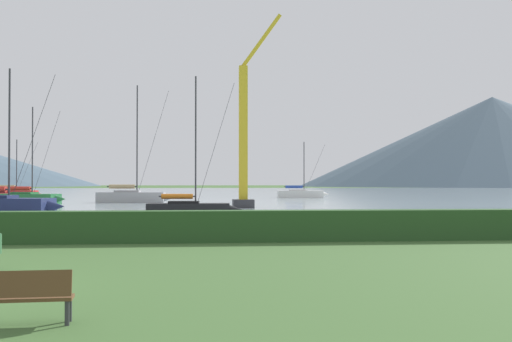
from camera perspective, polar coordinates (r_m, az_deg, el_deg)
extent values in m
cube|color=#8C9EA3|center=(152.40, -8.00, -1.92)|extent=(320.00, 246.00, 0.00)
cube|color=#284C23|center=(26.99, -18.51, -4.78)|extent=(80.00, 1.20, 1.28)
cube|color=#9E9EA3|center=(78.00, -11.07, -2.33)|extent=(8.09, 3.21, 1.25)
cone|color=#9E9EA3|center=(77.43, -7.75, -2.34)|extent=(1.42, 1.14, 1.06)
cube|color=gray|center=(78.07, -11.40, -1.99)|extent=(3.06, 2.09, 0.79)
cylinder|color=#333338|center=(78.04, -10.56, 2.64)|extent=(0.16, 0.16, 13.42)
cylinder|color=#333338|center=(78.16, -11.87, -1.36)|extent=(3.57, 0.36, 0.14)
cylinder|color=tan|center=(78.16, -11.87, -1.36)|extent=(3.06, 0.69, 0.50)
cylinder|color=#333338|center=(77.77, -9.19, 2.41)|extent=(3.77, 0.27, 12.76)
cube|color=navy|center=(52.65, -21.82, -2.93)|extent=(8.19, 4.34, 1.22)
cone|color=navy|center=(50.65, -17.40, -3.03)|extent=(1.53, 1.31, 1.04)
cylinder|color=#333338|center=(52.41, -21.14, 2.86)|extent=(0.16, 0.16, 10.49)
cylinder|color=#333338|center=(51.55, -19.34, 2.62)|extent=(3.62, 0.86, 9.98)
cube|color=black|center=(46.12, -6.04, -3.46)|extent=(5.96, 2.30, 0.92)
cone|color=black|center=(46.06, -1.86, -3.47)|extent=(1.04, 0.83, 0.78)
cube|color=black|center=(46.13, -6.45, -3.04)|extent=(2.25, 1.52, 0.59)
cylinder|color=#333338|center=(46.14, -5.40, 2.54)|extent=(0.12, 0.12, 9.58)
cylinder|color=#333338|center=(46.14, -7.05, -2.26)|extent=(2.64, 0.23, 0.10)
cylinder|color=orange|center=(46.14, -7.05, -2.26)|extent=(2.26, 0.48, 0.37)
cylinder|color=#333338|center=(46.09, -3.68, 2.24)|extent=(2.79, 0.17, 9.11)
cube|color=white|center=(101.28, 3.97, -2.07)|extent=(7.19, 2.77, 1.11)
cone|color=white|center=(101.85, 6.23, -2.06)|extent=(1.26, 1.00, 0.95)
cube|color=silver|center=(101.23, 3.74, -1.85)|extent=(2.71, 1.83, 0.71)
cylinder|color=#333338|center=(101.36, 4.30, 0.28)|extent=(0.14, 0.14, 8.23)
cylinder|color=#333338|center=(101.15, 3.41, -1.42)|extent=(3.19, 0.28, 0.12)
cylinder|color=#2847A3|center=(101.15, 3.41, -1.42)|extent=(2.73, 0.58, 0.44)
cylinder|color=#333338|center=(101.58, 5.24, 0.17)|extent=(3.36, 0.20, 7.83)
cube|color=red|center=(107.73, -20.88, -1.94)|extent=(7.70, 3.93, 1.15)
cone|color=red|center=(105.91, -18.85, -1.96)|extent=(1.43, 1.21, 0.98)
cube|color=#A52020|center=(107.91, -21.08, -1.71)|extent=(3.02, 2.27, 0.73)
cylinder|color=#333338|center=(107.46, -20.57, 0.37)|extent=(0.15, 0.15, 8.54)
cylinder|color=#333338|center=(108.18, -21.36, -1.29)|extent=(3.26, 0.78, 0.13)
cylinder|color=tan|center=(108.18, -21.36, -1.29)|extent=(2.84, 1.01, 0.46)
cylinder|color=#333338|center=(106.70, -19.73, 0.26)|extent=(3.43, 0.73, 8.13)
cube|color=#236B38|center=(76.52, -19.74, -2.36)|extent=(7.58, 4.50, 1.13)
cone|color=#236B38|center=(74.46, -17.04, -2.41)|extent=(1.46, 1.28, 0.96)
cube|color=#206032|center=(76.72, -20.00, -2.04)|extent=(3.06, 2.44, 0.72)
cylinder|color=#333338|center=(76.25, -19.32, 1.56)|extent=(0.14, 0.14, 10.33)
cylinder|color=#333338|center=(77.02, -20.36, -1.47)|extent=(3.12, 1.09, 0.12)
cylinder|color=red|center=(77.02, -20.36, -1.47)|extent=(2.75, 1.25, 0.45)
cylinder|color=#333338|center=(75.38, -18.22, 1.38)|extent=(3.26, 1.05, 9.82)
cube|color=brown|center=(11.83, -20.30, -10.63)|extent=(1.78, 0.55, 0.06)
cube|color=brown|center=(11.60, -20.47, -9.44)|extent=(1.77, 0.23, 0.45)
cylinder|color=#333338|center=(11.90, -16.29, -11.69)|extent=(0.08, 0.08, 0.45)
cylinder|color=#333338|center=(11.58, -16.50, -11.99)|extent=(0.08, 0.08, 0.45)
cube|color=#333338|center=(61.09, -1.15, -2.93)|extent=(2.00, 2.00, 0.80)
cube|color=gold|center=(61.25, -1.15, 3.44)|extent=(0.80, 0.80, 12.80)
cube|color=gold|center=(62.74, 0.51, 11.57)|extent=(3.86, 0.36, 5.22)
cone|color=#425666|center=(407.89, 20.34, 2.48)|extent=(231.40, 231.40, 53.64)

